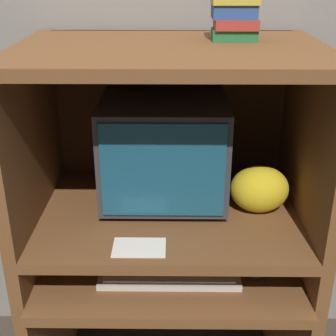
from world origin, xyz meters
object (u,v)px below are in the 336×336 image
crt_monitor (164,149)px  mouse (255,274)px  keyboard (168,274)px  snack_bag (259,189)px  book_stack (235,17)px

crt_monitor → mouse: crt_monitor is taller
keyboard → snack_bag: size_ratio=2.32×
crt_monitor → snack_bag: crt_monitor is taller
mouse → book_stack: 0.83m
book_stack → keyboard: bearing=-128.4°
book_stack → mouse: bearing=-72.2°
keyboard → book_stack: (0.21, 0.26, 0.79)m
mouse → snack_bag: snack_bag is taller
crt_monitor → book_stack: book_stack is taller
crt_monitor → mouse: (0.31, -0.25, -0.34)m
mouse → book_stack: (-0.08, 0.26, 0.79)m
crt_monitor → mouse: 0.52m
keyboard → book_stack: 0.86m
book_stack → snack_bag: bearing=-42.7°
crt_monitor → mouse: bearing=-39.8°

